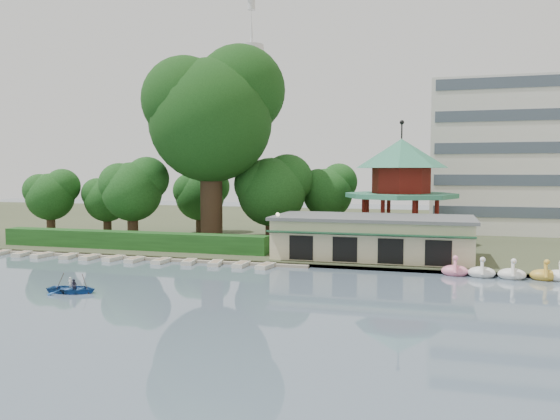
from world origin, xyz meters
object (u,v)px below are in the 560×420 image
at_px(boathouse, 372,236).
at_px(big_tree, 213,111).
at_px(dock, 140,257).
at_px(pavilion, 401,181).
at_px(rowboat_with_passengers, 72,285).

height_order(boathouse, big_tree, big_tree).
bearing_deg(dock, big_tree, 73.87).
distance_m(pavilion, rowboat_with_passengers, 36.68).
relative_size(boathouse, big_tree, 0.82).
bearing_deg(rowboat_with_passengers, big_tree, 89.68).
xyz_separation_m(dock, pavilion, (24.00, 14.80, 7.36)).
bearing_deg(rowboat_with_passengers, pavilion, 54.42).
xyz_separation_m(pavilion, rowboat_with_passengers, (-20.95, -29.29, -6.98)).
relative_size(pavilion, big_tree, 0.60).
bearing_deg(boathouse, big_tree, 161.62).
bearing_deg(dock, rowboat_with_passengers, -78.12).
bearing_deg(pavilion, big_tree, -169.72).
bearing_deg(dock, pavilion, 31.66).
bearing_deg(rowboat_with_passengers, dock, 101.88).
xyz_separation_m(dock, rowboat_with_passengers, (3.05, -14.49, 0.38)).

